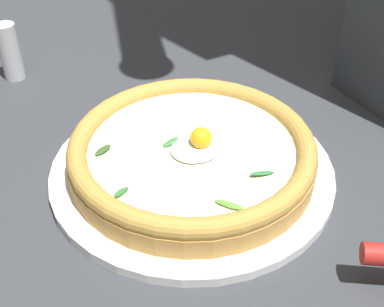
% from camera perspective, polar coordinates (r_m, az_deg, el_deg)
% --- Properties ---
extents(ground_plane, '(2.40, 2.40, 0.03)m').
position_cam_1_polar(ground_plane, '(0.64, -3.46, -4.19)').
color(ground_plane, '#36393D').
rests_on(ground_plane, ground).
extents(pizza_plate, '(0.34, 0.34, 0.01)m').
position_cam_1_polar(pizza_plate, '(0.64, -0.00, -1.84)').
color(pizza_plate, white).
rests_on(pizza_plate, ground).
extents(pizza, '(0.30, 0.30, 0.06)m').
position_cam_1_polar(pizza, '(0.62, 0.01, 0.17)').
color(pizza, '#C79144').
rests_on(pizza, pizza_plate).
extents(pepper_shaker, '(0.03, 0.03, 0.09)m').
position_cam_1_polar(pepper_shaker, '(0.86, -19.37, 10.49)').
color(pepper_shaker, silver).
rests_on(pepper_shaker, ground).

